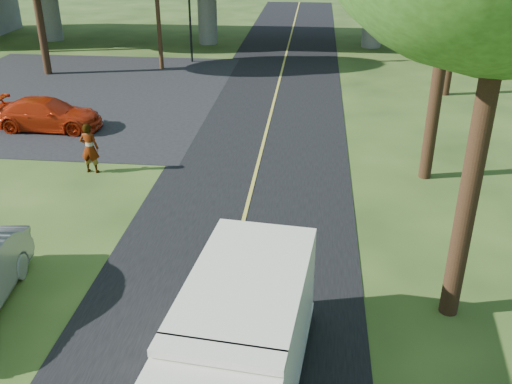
# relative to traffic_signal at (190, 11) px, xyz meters

# --- Properties ---
(ground) EXTENTS (120.00, 120.00, 0.00)m
(ground) POSITION_rel_traffic_signal_xyz_m (6.00, -26.00, -3.20)
(ground) COLOR #273E16
(ground) RESTS_ON ground
(road) EXTENTS (7.00, 90.00, 0.02)m
(road) POSITION_rel_traffic_signal_xyz_m (6.00, -16.00, -3.19)
(road) COLOR black
(road) RESTS_ON ground
(parking_lot) EXTENTS (16.00, 18.00, 0.01)m
(parking_lot) POSITION_rel_traffic_signal_xyz_m (-5.00, -8.00, -3.19)
(parking_lot) COLOR black
(parking_lot) RESTS_ON ground
(lane_line) EXTENTS (0.12, 90.00, 0.01)m
(lane_line) POSITION_rel_traffic_signal_xyz_m (6.00, -16.00, -3.17)
(lane_line) COLOR gold
(lane_line) RESTS_ON road
(traffic_signal) EXTENTS (0.18, 0.22, 5.20)m
(traffic_signal) POSITION_rel_traffic_signal_xyz_m (0.00, 0.00, 0.00)
(traffic_signal) COLOR black
(traffic_signal) RESTS_ON ground
(step_van) EXTENTS (2.83, 6.23, 2.53)m
(step_van) POSITION_rel_traffic_signal_xyz_m (6.85, -28.36, -1.82)
(step_van) COLOR silver
(step_van) RESTS_ON ground
(red_sedan) EXTENTS (4.77, 1.96, 1.38)m
(red_sedan) POSITION_rel_traffic_signal_xyz_m (-3.72, -13.42, -2.51)
(red_sedan) COLOR #AF260A
(red_sedan) RESTS_ON ground
(pedestrian) EXTENTS (0.71, 0.48, 1.90)m
(pedestrian) POSITION_rel_traffic_signal_xyz_m (-0.09, -17.83, -2.25)
(pedestrian) COLOR gray
(pedestrian) RESTS_ON ground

